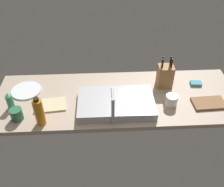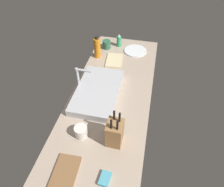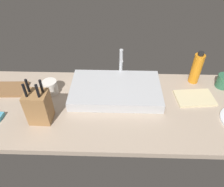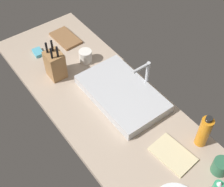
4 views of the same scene
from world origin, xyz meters
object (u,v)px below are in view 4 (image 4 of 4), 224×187
(knife_block, at_px, (55,65))
(water_bottle, at_px, (204,132))
(dish_towel, at_px, (173,154))
(cutting_board, at_px, (66,38))
(faucet, at_px, (146,74))
(sink_basin, at_px, (122,93))
(dish_sponge, at_px, (38,52))
(ceramic_cup, at_px, (220,166))
(coffee_mug, at_px, (86,56))

(knife_block, bearing_deg, water_bottle, 23.10)
(knife_block, distance_m, dish_towel, 0.94)
(dish_towel, bearing_deg, cutting_board, 177.82)
(water_bottle, bearing_deg, faucet, 178.59)
(sink_basin, bearing_deg, knife_block, -150.54)
(dish_towel, xyz_separation_m, dish_sponge, (-1.18, -0.20, 0.01))
(ceramic_cup, xyz_separation_m, dish_sponge, (-1.40, -0.33, -0.03))
(water_bottle, distance_m, dish_sponge, 1.28)
(water_bottle, bearing_deg, knife_block, -158.08)
(faucet, distance_m, water_bottle, 0.50)
(faucet, distance_m, coffee_mug, 0.49)
(faucet, relative_size, dish_towel, 0.94)
(dish_sponge, bearing_deg, faucet, 28.60)
(coffee_mug, height_order, ceramic_cup, ceramic_cup)
(cutting_board, bearing_deg, coffee_mug, -1.74)
(dish_towel, relative_size, ceramic_cup, 2.67)
(knife_block, relative_size, coffee_mug, 2.95)
(dish_towel, height_order, coffee_mug, coffee_mug)
(sink_basin, relative_size, ceramic_cup, 6.43)
(coffee_mug, bearing_deg, ceramic_cup, 4.65)
(knife_block, height_order, dish_sponge, knife_block)
(faucet, xyz_separation_m, water_bottle, (0.50, -0.01, -0.03))
(cutting_board, bearing_deg, faucet, 11.17)
(water_bottle, height_order, dish_sponge, water_bottle)
(cutting_board, relative_size, dish_towel, 1.04)
(faucet, xyz_separation_m, dish_sponge, (-0.72, -0.39, -0.12))
(dish_sponge, bearing_deg, knife_block, -0.06)
(dish_towel, bearing_deg, dish_sponge, -170.43)
(water_bottle, distance_m, dish_towel, 0.21)
(knife_block, height_order, ceramic_cup, knife_block)
(dish_sponge, bearing_deg, coffee_mug, 41.51)
(faucet, xyz_separation_m, ceramic_cup, (0.68, -0.06, -0.09))
(knife_block, height_order, dish_towel, knife_block)
(faucet, xyz_separation_m, dish_towel, (0.46, -0.19, -0.13))
(coffee_mug, bearing_deg, dish_towel, -2.31)
(sink_basin, relative_size, knife_block, 2.11)
(knife_block, xyz_separation_m, dish_sponge, (-0.27, 0.00, -0.09))
(sink_basin, relative_size, faucet, 2.56)
(knife_block, distance_m, dish_sponge, 0.29)
(sink_basin, xyz_separation_m, coffee_mug, (-0.42, 0.00, 0.01))
(dish_towel, bearing_deg, water_bottle, 79.39)
(faucet, bearing_deg, dish_towel, -22.55)
(sink_basin, relative_size, cutting_board, 2.32)
(sink_basin, bearing_deg, ceramic_cup, 7.64)
(faucet, bearing_deg, coffee_mug, -161.00)
(ceramic_cup, distance_m, dish_sponge, 1.43)
(cutting_board, xyz_separation_m, coffee_mug, (0.29, -0.01, 0.03))
(cutting_board, relative_size, water_bottle, 1.07)
(water_bottle, height_order, dish_towel, water_bottle)
(water_bottle, xyz_separation_m, coffee_mug, (-0.95, -0.14, -0.06))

